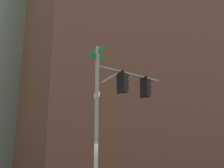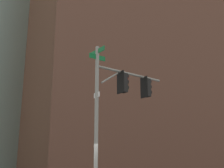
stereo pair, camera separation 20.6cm
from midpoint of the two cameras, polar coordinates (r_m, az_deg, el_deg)
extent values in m
cylinder|color=gray|center=(14.03, -2.54, -6.69)|extent=(0.18, 0.18, 7.22)
cylinder|color=gray|center=(15.89, 3.87, 1.88)|extent=(2.63, 3.44, 0.12)
cylinder|color=gray|center=(14.95, -0.04, 1.18)|extent=(0.69, 0.88, 0.75)
cube|color=#0F6B33|center=(14.93, -2.38, 6.15)|extent=(0.98, 0.75, 0.24)
cube|color=#0F6B33|center=(14.82, -2.40, 5.08)|extent=(0.58, 0.76, 0.24)
cube|color=white|center=(14.26, -2.48, -2.06)|extent=(0.38, 0.29, 0.24)
cube|color=black|center=(15.43, 2.53, 0.23)|extent=(0.48, 0.48, 1.00)
cube|color=black|center=(15.31, 1.98, 0.35)|extent=(0.46, 0.36, 1.16)
sphere|color=red|center=(15.64, 3.10, 1.16)|extent=(0.20, 0.20, 0.20)
cylinder|color=black|center=(15.70, 3.28, 1.44)|extent=(0.21, 0.17, 0.23)
sphere|color=#4C330A|center=(15.55, 3.12, 0.11)|extent=(0.20, 0.20, 0.20)
cylinder|color=black|center=(15.62, 3.29, 0.39)|extent=(0.21, 0.17, 0.23)
sphere|color=#0A3819|center=(15.47, 3.13, -0.96)|extent=(0.20, 0.20, 0.20)
cylinder|color=black|center=(15.54, 3.31, -0.68)|extent=(0.21, 0.17, 0.23)
cube|color=black|center=(16.47, 6.90, -0.70)|extent=(0.48, 0.48, 1.00)
cube|color=black|center=(16.34, 6.42, -0.60)|extent=(0.46, 0.36, 1.16)
sphere|color=#470A07|center=(16.68, 7.38, 0.19)|extent=(0.20, 0.20, 0.20)
cylinder|color=black|center=(16.75, 7.53, 0.45)|extent=(0.21, 0.17, 0.23)
sphere|color=#F29E0C|center=(16.61, 7.42, -0.81)|extent=(0.20, 0.20, 0.20)
cylinder|color=black|center=(16.67, 7.57, -0.54)|extent=(0.21, 0.17, 0.23)
sphere|color=#0A3819|center=(16.53, 7.45, -1.81)|extent=(0.20, 0.20, 0.20)
cylinder|color=black|center=(16.60, 7.60, -1.54)|extent=(0.21, 0.17, 0.23)
cube|color=brown|center=(46.91, 11.63, 9.42)|extent=(27.94, 21.68, 42.11)
cube|color=#845B47|center=(56.41, -2.21, 7.10)|extent=(23.87, 19.17, 46.48)
cube|color=brown|center=(66.67, -6.08, -3.25)|extent=(19.25, 17.43, 31.32)
camera|label=1|loc=(0.10, -89.60, -0.11)|focal=48.46mm
camera|label=2|loc=(0.10, 90.40, 0.11)|focal=48.46mm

